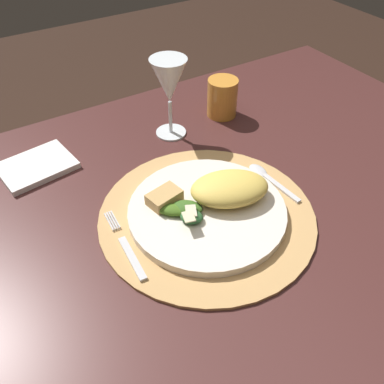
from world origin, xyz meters
The scene contains 11 objects.
dining_table centered at (0.00, 0.00, 0.59)m, with size 1.45×0.84×0.73m.
placemat centered at (0.05, -0.04, 0.73)m, with size 0.38×0.38×0.01m, color tan.
dinner_plate centered at (0.05, -0.04, 0.74)m, with size 0.28×0.28×0.02m, color silver.
pasta_serving centered at (0.10, -0.04, 0.77)m, with size 0.14×0.09×0.04m, color #E6C154.
salad_greens centered at (0.01, -0.03, 0.76)m, with size 0.09×0.09×0.03m.
bread_piece centered at (-0.01, 0.01, 0.76)m, with size 0.06×0.04×0.02m, color tan.
fork centered at (-0.10, -0.04, 0.74)m, with size 0.02×0.16×0.00m.
spoon centered at (0.20, -0.02, 0.74)m, with size 0.03×0.13×0.01m.
napkin centered at (-0.17, 0.25, 0.74)m, with size 0.14×0.11×0.01m, color white.
wine_glass centered at (0.13, 0.22, 0.85)m, with size 0.08×0.08×0.17m.
amber_tumbler centered at (0.27, 0.23, 0.77)m, with size 0.07×0.07×0.09m, color orange.
Camera 1 is at (-0.24, -0.47, 1.25)m, focal length 38.81 mm.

